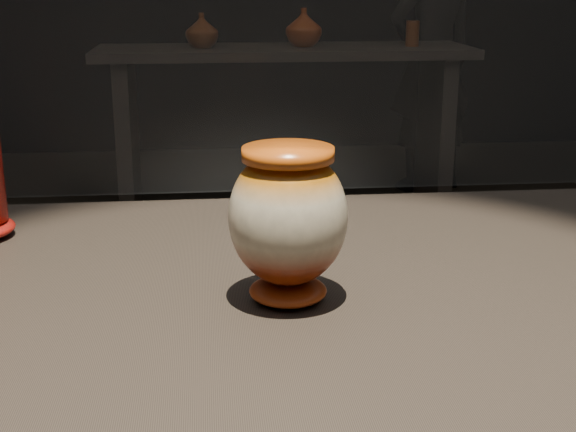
# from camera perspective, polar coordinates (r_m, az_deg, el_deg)

# --- Properties ---
(main_vase) EXTENTS (0.19, 0.19, 0.19)m
(main_vase) POSITION_cam_1_polar(r_m,az_deg,el_deg) (0.95, 0.00, -0.20)
(main_vase) COLOR maroon
(main_vase) RESTS_ON display_plinth
(back_shelf) EXTENTS (2.00, 0.60, 0.90)m
(back_shelf) POSITION_cam_1_polar(r_m,az_deg,el_deg) (4.40, -0.28, 8.52)
(back_shelf) COLOR black
(back_shelf) RESTS_ON ground
(back_vase_left) EXTENTS (0.23, 0.23, 0.18)m
(back_vase_left) POSITION_cam_1_polar(r_m,az_deg,el_deg) (4.31, -6.15, 12.98)
(back_vase_left) COLOR maroon
(back_vase_left) RESTS_ON back_shelf
(back_vase_mid) EXTENTS (0.27, 0.27, 0.20)m
(back_vase_mid) POSITION_cam_1_polar(r_m,az_deg,el_deg) (4.37, 1.13, 13.26)
(back_vase_mid) COLOR maroon
(back_vase_mid) RESTS_ON back_shelf
(back_vase_right) EXTENTS (0.07, 0.07, 0.13)m
(back_vase_right) POSITION_cam_1_polar(r_m,az_deg,el_deg) (4.44, 8.84, 12.71)
(back_vase_right) COLOR maroon
(back_vase_right) RESTS_ON back_shelf
(visitor) EXTENTS (0.66, 0.53, 1.56)m
(visitor) POSITION_cam_1_polar(r_m,az_deg,el_deg) (4.91, 10.18, 10.86)
(visitor) COLOR black
(visitor) RESTS_ON ground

